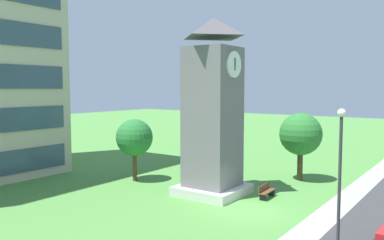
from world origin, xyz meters
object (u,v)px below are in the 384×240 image
object	(u,v)px
street_lamp	(340,164)
tree_by_building	(134,138)
park_bench	(266,191)
tree_near_tower	(301,134)
clock_tower	(213,116)
tree_streetside	(196,126)

from	to	relation	value
street_lamp	tree_by_building	bearing A→B (deg)	74.88
park_bench	tree_near_tower	size ratio (longest dim) A/B	0.35
park_bench	tree_by_building	xyz separation A→B (m)	(-1.47, 10.34, 2.89)
park_bench	tree_by_building	size ratio (longest dim) A/B	0.38
clock_tower	tree_near_tower	size ratio (longest dim) A/B	2.23
street_lamp	clock_tower	bearing A→B (deg)	63.85
clock_tower	street_lamp	size ratio (longest dim) A/B	1.87
tree_streetside	tree_near_tower	distance (m)	9.47
street_lamp	tree_streetside	xyz separation A→B (m)	(11.55, 15.69, -0.10)
street_lamp	park_bench	bearing A→B (deg)	46.23
street_lamp	tree_near_tower	world-z (taller)	street_lamp
street_lamp	tree_near_tower	distance (m)	13.57
clock_tower	tree_streetside	bearing A→B (deg)	41.72
clock_tower	tree_streetside	world-z (taller)	clock_tower
park_bench	street_lamp	world-z (taller)	street_lamp
street_lamp	tree_near_tower	bearing A→B (deg)	27.35
clock_tower	park_bench	xyz separation A→B (m)	(1.23, -3.38, -4.83)
tree_streetside	tree_by_building	xyz separation A→B (m)	(-7.09, 0.85, -0.42)
clock_tower	tree_streetside	distance (m)	9.31
clock_tower	street_lamp	world-z (taller)	clock_tower
clock_tower	tree_by_building	bearing A→B (deg)	91.92
park_bench	street_lamp	bearing A→B (deg)	-133.77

